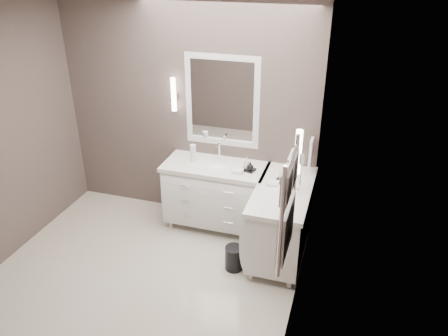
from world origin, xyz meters
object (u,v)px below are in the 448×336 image
(waste_bin, at_px, (234,258))
(towel_ladder, at_px, (287,211))
(vanity_right, at_px, (282,217))
(vanity_back, at_px, (216,192))

(waste_bin, bearing_deg, towel_ladder, -53.56)
(vanity_right, relative_size, waste_bin, 4.51)
(vanity_back, relative_size, towel_ladder, 1.38)
(vanity_back, xyz_separation_m, towel_ladder, (1.10, -1.63, 0.91))
(towel_ladder, bearing_deg, vanity_right, 99.84)
(vanity_back, bearing_deg, vanity_right, -20.38)
(vanity_right, relative_size, towel_ladder, 1.38)
(towel_ladder, relative_size, waste_bin, 3.28)
(towel_ladder, bearing_deg, vanity_back, 124.10)
(vanity_back, bearing_deg, towel_ladder, -55.90)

